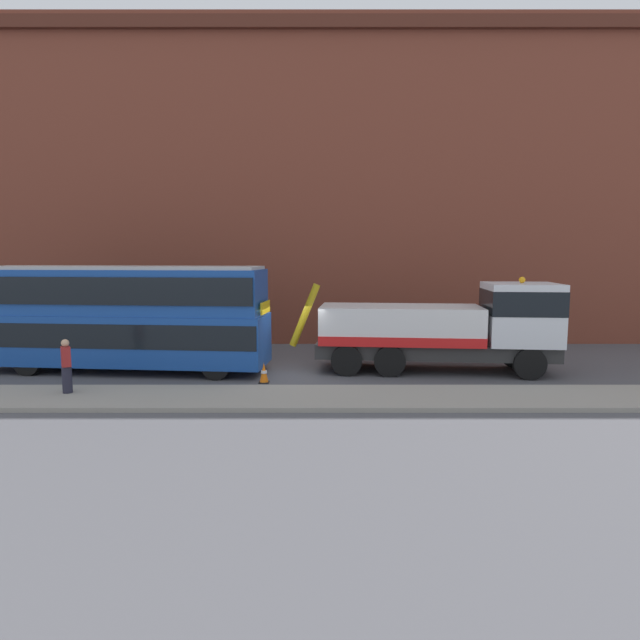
{
  "coord_description": "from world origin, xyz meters",
  "views": [
    {
      "loc": [
        1.07,
        -20.83,
        4.48
      ],
      "look_at": [
        0.98,
        0.06,
        2.0
      ],
      "focal_mm": 30.84,
      "sensor_mm": 36.0,
      "label": 1
    }
  ],
  "objects_px": {
    "traffic_cone_near_bus": "(266,373)",
    "pedestrian_onlooker": "(69,366)",
    "recovery_tow_truck": "(449,326)",
    "double_decker_bus": "(126,314)"
  },
  "relations": [
    {
      "from": "recovery_tow_truck",
      "to": "traffic_cone_near_bus",
      "type": "relative_size",
      "value": 14.21
    },
    {
      "from": "recovery_tow_truck",
      "to": "pedestrian_onlooker",
      "type": "bearing_deg",
      "value": -157.48
    },
    {
      "from": "recovery_tow_truck",
      "to": "double_decker_bus",
      "type": "xyz_separation_m",
      "value": [
        -12.39,
        0.05,
        0.47
      ]
    },
    {
      "from": "double_decker_bus",
      "to": "traffic_cone_near_bus",
      "type": "bearing_deg",
      "value": -13.61
    },
    {
      "from": "traffic_cone_near_bus",
      "to": "pedestrian_onlooker",
      "type": "bearing_deg",
      "value": -161.81
    },
    {
      "from": "pedestrian_onlooker",
      "to": "recovery_tow_truck",
      "type": "bearing_deg",
      "value": -12.8
    },
    {
      "from": "pedestrian_onlooker",
      "to": "traffic_cone_near_bus",
      "type": "xyz_separation_m",
      "value": [
        6.01,
        1.97,
        -0.64
      ]
    },
    {
      "from": "traffic_cone_near_bus",
      "to": "recovery_tow_truck",
      "type": "bearing_deg",
      "value": 15.54
    },
    {
      "from": "double_decker_bus",
      "to": "recovery_tow_truck",
      "type": "bearing_deg",
      "value": 5.51
    },
    {
      "from": "pedestrian_onlooker",
      "to": "traffic_cone_near_bus",
      "type": "height_order",
      "value": "pedestrian_onlooker"
    }
  ]
}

